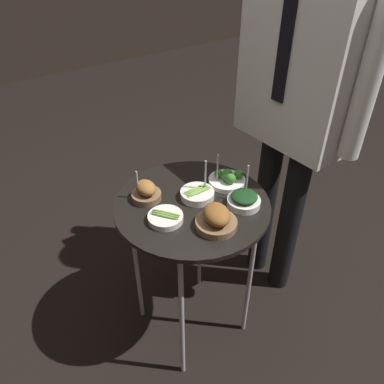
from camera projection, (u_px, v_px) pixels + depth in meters
name	position (u px, v px, depth m)	size (l,w,h in m)	color
ground_plane	(192.00, 321.00, 1.88)	(8.00, 8.00, 0.00)	black
serving_cart	(192.00, 216.00, 1.47)	(0.60, 0.60, 0.76)	black
bowl_asparagus_back_right	(165.00, 218.00, 1.34)	(0.13, 0.13, 0.03)	silver
bowl_asparagus_mid_right	(197.00, 194.00, 1.45)	(0.13, 0.13, 0.15)	silver
bowl_roast_center	(216.00, 219.00, 1.30)	(0.15, 0.15, 0.09)	brown
bowl_broccoli_front_left	(227.00, 179.00, 1.52)	(0.15, 0.15, 0.14)	white
bowl_roast_front_center	(146.00, 192.00, 1.43)	(0.11, 0.11, 0.12)	brown
bowl_spinach_far_rim	(244.00, 200.00, 1.40)	(0.13, 0.13, 0.16)	white
waiter_figure	(299.00, 86.00, 1.49)	(0.64, 0.24, 1.72)	black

